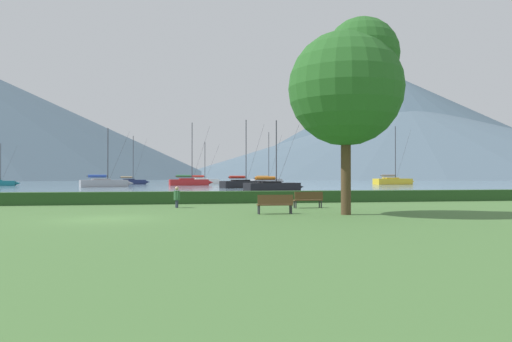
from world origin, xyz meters
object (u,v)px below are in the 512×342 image
(sailboat_slip_2, at_px, (203,181))
(sailboat_slip_3, at_px, (131,181))
(sailboat_slip_0, at_px, (273,186))
(park_bench_near_path, at_px, (308,199))
(park_bench_under_tree, at_px, (275,203))
(park_tree, at_px, (349,81))
(sailboat_slip_9, at_px, (267,181))
(sailboat_slip_1, at_px, (105,183))
(sailboat_slip_8, at_px, (243,184))
(sailboat_slip_5, at_px, (393,181))
(sailboat_slip_4, at_px, (189,182))
(person_seated_viewer, at_px, (177,196))

(sailboat_slip_2, height_order, sailboat_slip_3, sailboat_slip_3)
(sailboat_slip_0, relative_size, park_bench_near_path, 4.85)
(sailboat_slip_0, distance_m, park_bench_under_tree, 32.92)
(sailboat_slip_3, distance_m, park_bench_under_tree, 83.17)
(sailboat_slip_2, distance_m, park_bench_near_path, 77.90)
(sailboat_slip_3, bearing_deg, park_tree, -89.39)
(sailboat_slip_9, relative_size, park_bench_near_path, 6.79)
(sailboat_slip_1, bearing_deg, sailboat_slip_9, 22.81)
(sailboat_slip_3, relative_size, sailboat_slip_9, 0.88)
(park_tree, bearing_deg, park_bench_near_path, 97.34)
(sailboat_slip_1, distance_m, park_tree, 62.36)
(sailboat_slip_8, distance_m, park_tree, 50.45)
(sailboat_slip_1, height_order, sailboat_slip_5, sailboat_slip_5)
(sailboat_slip_5, bearing_deg, park_bench_near_path, -124.68)
(sailboat_slip_5, xyz_separation_m, park_bench_under_tree, (-40.57, -70.62, -0.23))
(sailboat_slip_9, height_order, park_bench_under_tree, sailboat_slip_9)
(sailboat_slip_9, distance_m, park_tree, 86.40)
(sailboat_slip_4, relative_size, sailboat_slip_8, 1.15)
(sailboat_slip_4, height_order, sailboat_slip_9, sailboat_slip_4)
(sailboat_slip_4, bearing_deg, sailboat_slip_2, 68.46)
(sailboat_slip_1, relative_size, person_seated_viewer, 7.69)
(person_seated_viewer, bearing_deg, sailboat_slip_9, 62.91)
(sailboat_slip_2, height_order, sailboat_slip_9, sailboat_slip_9)
(park_bench_near_path, relative_size, park_bench_under_tree, 0.98)
(sailboat_slip_0, height_order, sailboat_slip_9, sailboat_slip_9)
(sailboat_slip_2, xyz_separation_m, sailboat_slip_3, (-15.16, 0.23, -0.06))
(sailboat_slip_8, bearing_deg, sailboat_slip_4, 92.06)
(sailboat_slip_2, xyz_separation_m, park_bench_under_tree, (-1.69, -81.84, -0.14))
(sailboat_slip_0, xyz_separation_m, sailboat_slip_4, (-8.40, 36.78, 0.09))
(sailboat_slip_2, bearing_deg, sailboat_slip_3, 167.22)
(sailboat_slip_0, bearing_deg, sailboat_slip_8, 79.12)
(sailboat_slip_8, relative_size, park_bench_under_tree, 5.84)
(sailboat_slip_2, bearing_deg, sailboat_slip_9, -2.66)
(sailboat_slip_9, bearing_deg, sailboat_slip_1, -154.98)
(person_seated_viewer, relative_size, park_tree, 0.13)
(person_seated_viewer, bearing_deg, park_bench_near_path, -23.78)
(park_bench_under_tree, height_order, person_seated_viewer, person_seated_viewer)
(sailboat_slip_3, xyz_separation_m, park_bench_under_tree, (13.47, -82.07, -0.07))
(park_tree, bearing_deg, sailboat_slip_1, 108.02)
(sailboat_slip_1, distance_m, person_seated_viewer, 53.68)
(sailboat_slip_2, height_order, sailboat_slip_4, sailboat_slip_4)
(sailboat_slip_5, bearing_deg, park_tree, -122.55)
(sailboat_slip_3, bearing_deg, sailboat_slip_5, -22.89)
(sailboat_slip_8, relative_size, sailboat_slip_9, 0.88)
(sailboat_slip_5, relative_size, sailboat_slip_9, 1.03)
(sailboat_slip_3, bearing_deg, park_bench_under_tree, -91.60)
(park_tree, bearing_deg, sailboat_slip_4, 94.19)
(park_bench_near_path, bearing_deg, sailboat_slip_8, 83.50)
(sailboat_slip_9, distance_m, park_bench_near_path, 81.43)
(park_bench_near_path, bearing_deg, sailboat_slip_4, 91.13)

